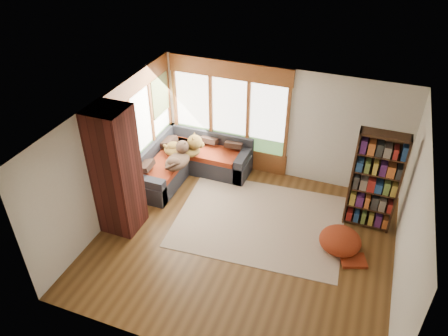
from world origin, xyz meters
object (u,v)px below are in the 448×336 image
Objects in this scene: bookshelf at (375,182)px; brick_chimney at (116,171)px; dog_brindle at (179,157)px; pouf at (340,240)px; sectional_sofa at (187,163)px; dog_tan at (185,147)px; area_rug at (260,221)px.

brick_chimney is at bearing -159.15° from bookshelf.
brick_chimney is 1.76m from dog_brindle.
sectional_sofa is at bearing 161.67° from pouf.
brick_chimney is at bearing -168.80° from pouf.
sectional_sofa reaches higher than pouf.
pouf is at bearing -101.06° from dog_brindle.
brick_chimney is 1.18× the size of sectional_sofa.
bookshelf is 4.08m from dog_brindle.
brick_chimney is 4.86m from bookshelf.
dog_brindle is (0.48, 1.61, -0.55)m from brick_chimney.
brick_chimney is 4.36m from pouf.
dog_tan reaches higher than sectional_sofa.
area_rug is (2.07, -0.99, -0.30)m from sectional_sofa.
sectional_sofa is 2.29× the size of dog_tan.
dog_tan reaches higher than area_rug.
bookshelf is 2.19× the size of dog_tan.
sectional_sofa is 1.05× the size of bookshelf.
dog_brindle is (-4.06, -0.12, -0.30)m from bookshelf.
dog_tan is (0.01, -0.07, 0.48)m from sectional_sofa.
area_rug is at bearing 22.72° from brick_chimney.
brick_chimney is 3.02m from area_rug.
dog_tan is 1.21× the size of dog_brindle.
pouf is 0.99× the size of dog_brindle.
sectional_sofa is at bearing 4.83° from dog_brindle.
dog_brindle is at bearing 73.50° from brick_chimney.
bookshelf is 2.65× the size of dog_brindle.
brick_chimney is 2.32m from sectional_sofa.
pouf is at bearing -30.43° from dog_tan.
bookshelf reaches higher than dog_brindle.
area_rug is 1.66m from pouf.
bookshelf is at bearing 66.67° from pouf.
area_rug is 4.21× the size of dog_brindle.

